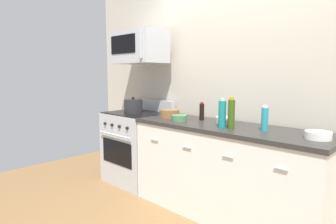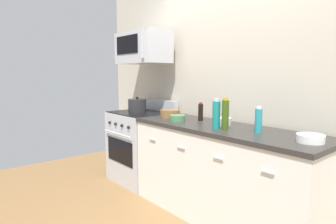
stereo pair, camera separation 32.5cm
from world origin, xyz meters
name	(u,v)px [view 2 (the right image)]	position (x,y,z in m)	size (l,w,h in m)	color
ground_plane	(220,218)	(0.00, 0.00, 0.00)	(6.08, 6.08, 0.00)	olive
back_wall	(249,80)	(0.00, 0.41, 1.35)	(5.07, 0.10, 2.70)	beige
counter_unit	(221,173)	(0.00, 0.00, 0.46)	(1.98, 0.66, 0.92)	silver
range_oven	(141,146)	(-1.36, 0.00, 0.47)	(0.76, 0.69, 1.07)	#B7BABF
microwave	(143,48)	(-1.36, 0.05, 1.75)	(0.74, 0.44, 0.40)	#B7BABF
bottle_soy_sauce_dark	(201,112)	(-0.38, 0.10, 1.01)	(0.05, 0.05, 0.20)	black
bottle_olive_oil	(225,114)	(0.11, -0.10, 1.06)	(0.06, 0.06, 0.29)	#385114
bottle_dish_soap	(258,120)	(0.39, 0.00, 1.03)	(0.06, 0.06, 0.23)	teal
bottle_sparkling_teal	(216,114)	(0.03, -0.13, 1.05)	(0.07, 0.07, 0.28)	#197F7A
bowl_white_ceramic	(310,138)	(0.83, -0.01, 0.95)	(0.19, 0.19, 0.06)	white
bowl_steel_prep	(222,121)	(-0.07, 0.08, 0.96)	(0.19, 0.19, 0.07)	#B2B5BA
bowl_green_glaze	(177,118)	(-0.51, -0.12, 0.95)	(0.17, 0.17, 0.07)	#477A4C
bowl_wooden_salad	(170,113)	(-0.77, 0.00, 0.97)	(0.23, 0.23, 0.09)	brown
stockpot	(137,106)	(-1.36, -0.05, 1.01)	(0.23, 0.23, 0.21)	#262628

